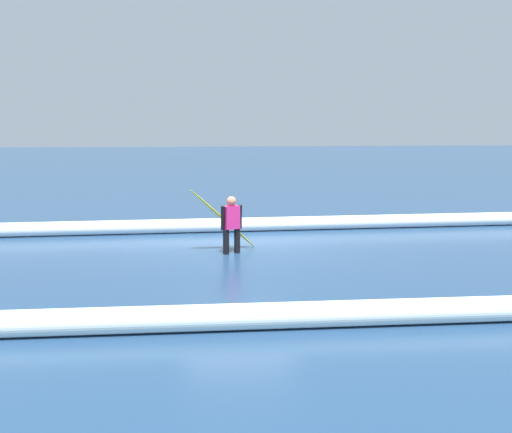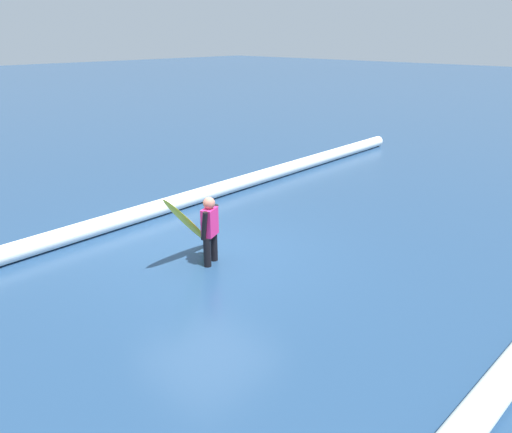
{
  "view_description": "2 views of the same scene",
  "coord_description": "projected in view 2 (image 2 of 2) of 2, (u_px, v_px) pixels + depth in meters",
  "views": [
    {
      "loc": [
        1.19,
        14.02,
        2.91
      ],
      "look_at": [
        -0.19,
        1.94,
        1.07
      ],
      "focal_mm": 43.33,
      "sensor_mm": 36.0,
      "label": 1
    },
    {
      "loc": [
        5.74,
        6.8,
        4.05
      ],
      "look_at": [
        -0.02,
        1.34,
        1.12
      ],
      "focal_mm": 34.92,
      "sensor_mm": 36.0,
      "label": 2
    }
  ],
  "objects": [
    {
      "name": "ground_plane",
      "position": [
        205.0,
        254.0,
        9.7
      ],
      "size": [
        130.41,
        130.41,
        0.0
      ],
      "primitive_type": "plane",
      "color": "navy"
    },
    {
      "name": "wave_crest_foreground",
      "position": [
        190.0,
        198.0,
        12.39
      ],
      "size": [
        18.89,
        0.84,
        0.37
      ],
      "primitive_type": "cylinder",
      "rotation": [
        0.0,
        1.57,
        0.02
      ],
      "color": "white",
      "rests_on": "ground_plane"
    },
    {
      "name": "surfer",
      "position": [
        210.0,
        227.0,
        9.09
      ],
      "size": [
        0.49,
        0.34,
        1.3
      ],
      "rotation": [
        0.0,
        0.0,
        3.53
      ],
      "color": "black",
      "rests_on": "ground_plane"
    },
    {
      "name": "surfboard",
      "position": [
        189.0,
        224.0,
        9.23
      ],
      "size": [
        1.63,
        0.85,
        1.49
      ],
      "color": "yellow",
      "rests_on": "ground_plane"
    }
  ]
}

